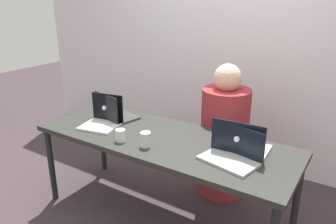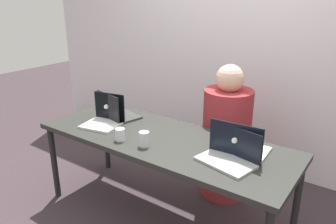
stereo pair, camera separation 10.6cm
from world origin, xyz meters
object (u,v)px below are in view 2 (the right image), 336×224
(person_at_center, at_px, (226,139))
(water_glass_center, at_px, (144,140))
(laptop_back_right, at_px, (239,146))
(laptop_front_left, at_px, (105,118))
(laptop_front_right, at_px, (230,155))
(laptop_back_left, at_px, (117,113))
(water_glass_left, at_px, (120,135))

(person_at_center, relative_size, water_glass_center, 10.99)
(water_glass_center, bearing_deg, laptop_back_right, 26.57)
(laptop_front_left, xyz_separation_m, water_glass_center, (0.53, -0.13, -0.01))
(laptop_front_left, bearing_deg, person_at_center, 29.26)
(laptop_front_right, height_order, laptop_back_left, laptop_back_left)
(laptop_back_right, distance_m, water_glass_left, 0.85)
(laptop_front_right, distance_m, laptop_front_left, 1.12)
(person_at_center, distance_m, laptop_back_right, 0.64)
(laptop_front_right, xyz_separation_m, laptop_back_right, (-0.00, 0.16, 0.00))
(laptop_front_left, height_order, laptop_back_right, laptop_front_left)
(laptop_front_left, distance_m, laptop_back_left, 0.16)
(laptop_back_right, bearing_deg, laptop_back_left, -3.02)
(laptop_back_right, bearing_deg, water_glass_left, 18.76)
(laptop_front_left, bearing_deg, laptop_back_left, 84.60)
(person_at_center, xyz_separation_m, laptop_back_right, (0.33, -0.50, 0.23))
(laptop_front_right, xyz_separation_m, water_glass_left, (-0.79, -0.16, -0.01))
(laptop_front_left, relative_size, laptop_back_left, 0.91)
(person_at_center, xyz_separation_m, laptop_front_left, (-0.79, -0.66, 0.23))
(laptop_back_left, bearing_deg, laptop_front_right, -174.66)
(laptop_front_right, height_order, water_glass_center, laptop_front_right)
(person_at_center, bearing_deg, laptop_front_right, 117.99)
(laptop_front_right, bearing_deg, person_at_center, 128.84)
(laptop_back_left, relative_size, water_glass_left, 3.97)
(water_glass_center, xyz_separation_m, water_glass_left, (-0.21, -0.03, -0.01))
(person_at_center, distance_m, water_glass_center, 0.87)
(laptop_back_left, bearing_deg, person_at_center, -134.61)
(laptop_front_right, height_order, laptop_back_right, laptop_back_right)
(laptop_back_left, xyz_separation_m, water_glass_left, (0.34, -0.32, -0.01))
(laptop_front_right, relative_size, laptop_back_right, 1.06)
(laptop_back_left, bearing_deg, water_glass_left, 150.03)
(person_at_center, xyz_separation_m, water_glass_left, (-0.46, -0.82, 0.22))
(laptop_front_left, xyz_separation_m, water_glass_left, (0.32, -0.16, -0.01))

